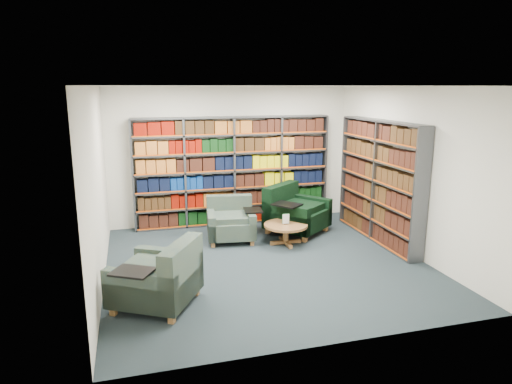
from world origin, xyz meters
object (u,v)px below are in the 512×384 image
object	(u,v)px
chair_teal_left	(231,222)
chair_green_right	(293,213)
chair_teal_front	(162,280)
coffee_table	(286,228)

from	to	relation	value
chair_teal_left	chair_green_right	bearing A→B (deg)	4.67
chair_green_right	chair_teal_left	bearing A→B (deg)	-175.33
chair_green_right	chair_teal_front	xyz separation A→B (m)	(-2.71, -2.51, -0.01)
chair_teal_left	chair_green_right	distance (m)	1.28
chair_teal_left	chair_teal_front	size ratio (longest dim) A/B	0.81
coffee_table	chair_green_right	bearing A→B (deg)	60.35
chair_green_right	coffee_table	world-z (taller)	chair_green_right
chair_green_right	chair_teal_front	bearing A→B (deg)	-137.17
chair_teal_left	coffee_table	world-z (taller)	chair_teal_left
chair_green_right	coffee_table	bearing A→B (deg)	-119.65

